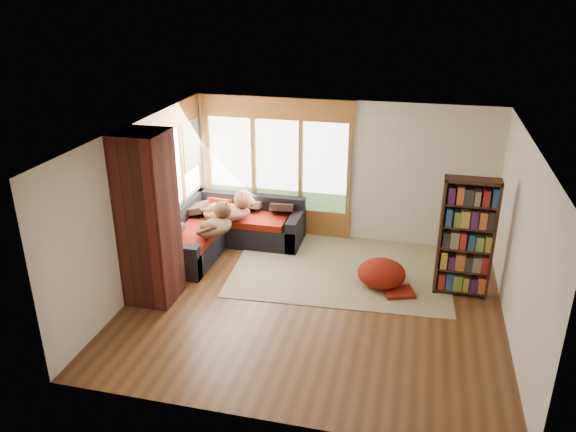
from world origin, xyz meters
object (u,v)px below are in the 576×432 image
at_px(bookshelf, 466,238).
at_px(dog_tan, 231,207).
at_px(pouf, 382,272).
at_px(sectional_sofa, 227,229).
at_px(area_rug, 341,266).
at_px(brick_chimney, 148,219).
at_px(dog_brindle, 216,221).

height_order(bookshelf, dog_tan, bookshelf).
bearing_deg(pouf, bookshelf, 1.48).
bearing_deg(dog_tan, sectional_sofa, 122.63).
height_order(sectional_sofa, area_rug, sectional_sofa).
relative_size(sectional_sofa, dog_tan, 2.25).
bearing_deg(sectional_sofa, bookshelf, -8.97).
bearing_deg(bookshelf, dog_tan, 169.45).
height_order(brick_chimney, dog_brindle, brick_chimney).
height_order(brick_chimney, pouf, brick_chimney).
xyz_separation_m(bookshelf, pouf, (-1.21, -0.03, -0.72)).
relative_size(bookshelf, dog_tan, 1.91).
xyz_separation_m(dog_tan, dog_brindle, (-0.05, -0.61, -0.02)).
bearing_deg(dog_tan, brick_chimney, -127.86).
height_order(area_rug, bookshelf, bookshelf).
bearing_deg(bookshelf, pouf, -178.52).
bearing_deg(pouf, sectional_sofa, 163.42).
relative_size(bookshelf, dog_brindle, 2.14).
bearing_deg(dog_brindle, brick_chimney, 170.87).
height_order(area_rug, dog_brindle, dog_brindle).
bearing_deg(dog_brindle, sectional_sofa, 18.57).
relative_size(brick_chimney, area_rug, 0.73).
bearing_deg(dog_tan, pouf, -37.21).
distance_m(area_rug, dog_tan, 2.21).
relative_size(brick_chimney, dog_brindle, 2.97).
bearing_deg(brick_chimney, sectional_sofa, 77.71).
relative_size(sectional_sofa, area_rug, 0.62).
xyz_separation_m(sectional_sofa, area_rug, (2.18, -0.39, -0.30)).
bearing_deg(dog_brindle, dog_tan, 7.85).
height_order(sectional_sofa, dog_brindle, dog_brindle).
bearing_deg(bookshelf, dog_brindle, 178.10).
xyz_separation_m(brick_chimney, bookshelf, (4.54, 1.22, -0.36)).
height_order(dog_tan, dog_brindle, dog_tan).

